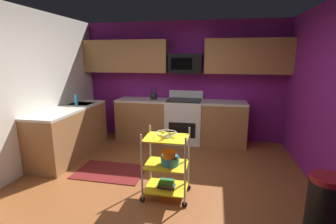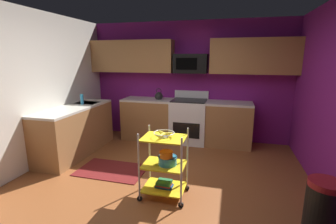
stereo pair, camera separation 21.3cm
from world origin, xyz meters
name	(u,v)px [view 2 (the right image)]	position (x,y,z in m)	size (l,w,h in m)	color
floor	(156,190)	(0.00, 0.00, -0.02)	(4.40, 4.80, 0.04)	brown
wall_back	(188,81)	(0.00, 2.43, 1.30)	(4.52, 0.06, 2.60)	#751970
wall_left	(17,93)	(-2.23, 0.00, 1.30)	(0.06, 4.80, 2.60)	silver
counter_run	(145,124)	(-0.75, 1.63, 0.46)	(3.60, 2.40, 0.92)	#9E6B3D
oven_range	(189,121)	(0.09, 2.10, 0.48)	(0.76, 0.65, 1.10)	white
upper_cabinets	(186,56)	(-0.02, 2.23, 1.85)	(4.40, 0.33, 0.70)	#9E6B3D
microwave	(191,64)	(0.09, 2.21, 1.70)	(0.70, 0.39, 0.40)	black
rolling_cart	(164,164)	(0.15, -0.13, 0.45)	(0.62, 0.44, 0.91)	silver
fruit_bowl	(164,134)	(0.15, -0.13, 0.88)	(0.27, 0.27, 0.07)	silver
mixing_bowl_large	(168,160)	(0.20, -0.13, 0.52)	(0.25, 0.25, 0.11)	#338CBF
mixing_bowl_small	(166,154)	(0.19, -0.17, 0.62)	(0.18, 0.18, 0.08)	orange
book_stack	(164,184)	(0.15, -0.13, 0.17)	(0.23, 0.17, 0.09)	#1E4C8C
kettle	(159,96)	(-0.59, 2.10, 1.00)	(0.21, 0.18, 0.26)	black
dish_soap_bottle	(82,99)	(-1.90, 1.17, 1.02)	(0.06, 0.06, 0.20)	#2D8CBF
trash_can	(323,212)	(1.90, -0.52, 0.33)	(0.34, 0.42, 0.66)	black
floor_rug	(112,170)	(-0.89, 0.37, 0.01)	(1.10, 0.70, 0.01)	maroon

